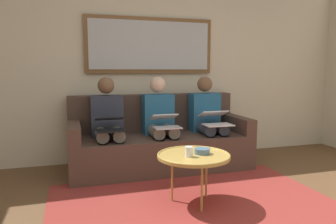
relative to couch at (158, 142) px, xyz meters
The scene contains 13 objects.
wall_rear 1.10m from the couch, 90.00° to the right, with size 6.00×0.12×2.60m, color beige.
area_rug 1.30m from the couch, 90.00° to the left, with size 2.60×1.80×0.01m, color maroon.
couch is the anchor object (origin of this frame).
framed_mirror 1.30m from the couch, 90.00° to the right, with size 1.73×0.05×0.74m.
coffee_table 1.22m from the couch, 89.99° to the left, with size 0.67×0.67×0.47m.
cup 1.28m from the couch, 87.11° to the left, with size 0.07×0.07×0.09m, color silver.
bowl 1.22m from the couch, 94.16° to the left, with size 0.14×0.14×0.05m, color slate.
person_left 0.71m from the couch, behind, with size 0.38×0.58×1.14m.
laptop_white 0.77m from the couch, 154.93° to the left, with size 0.34×0.38×0.17m.
person_middle 0.31m from the couch, 90.00° to the left, with size 0.38×0.58×1.14m.
laptop_silver 0.44m from the couch, 90.00° to the left, with size 0.31×0.35×0.16m.
person_right 0.71m from the couch, ahead, with size 0.38×0.58×1.14m.
laptop_black 0.78m from the couch, 25.96° to the left, with size 0.31×0.35×0.15m.
Camera 1 is at (1.04, 1.74, 1.22)m, focal length 34.26 mm.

